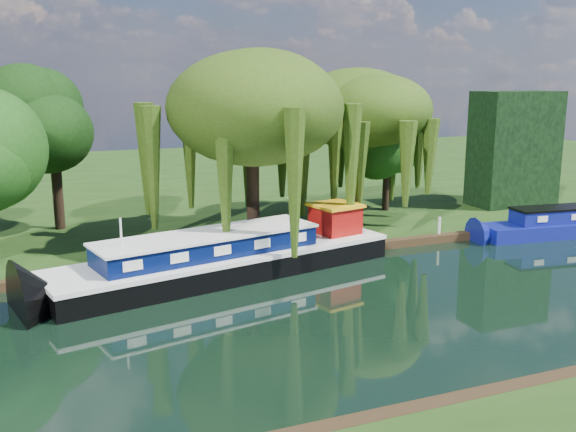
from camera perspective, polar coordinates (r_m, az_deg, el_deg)
name	(u,v)px	position (r m, az deg, el deg)	size (l,w,h in m)	color
ground	(375,309)	(27.12, 7.72, -8.16)	(120.00, 120.00, 0.00)	black
far_bank	(187,182)	(58.17, -9.00, 3.03)	(120.00, 52.00, 0.45)	black
dutch_barge	(229,257)	(31.17, -5.25, -3.64)	(17.68, 7.51, 3.64)	black
red_dinghy	(98,287)	(30.75, -16.51, -6.09)	(2.55, 3.57, 0.74)	maroon
willow_left	(252,109)	(34.67, -3.22, 9.43)	(8.34, 8.34, 10.00)	black
willow_right	(358,121)	(40.24, 6.21, 8.41)	(7.10, 7.10, 8.65)	black
tree_far_mid	(53,127)	(40.28, -20.19, 7.45)	(5.41, 5.41, 8.85)	black
tree_far_right	(387,142)	(43.95, 8.84, 6.52)	(4.13, 4.13, 6.77)	black
conifer_hedge	(514,149)	(48.26, 19.47, 5.67)	(6.00, 3.00, 8.00)	black
lamppost	(291,205)	(35.79, 0.24, 1.00)	(0.36, 0.36, 2.56)	silver
mooring_posts	(288,241)	(33.86, 0.01, -2.21)	(19.16, 0.16, 1.00)	silver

